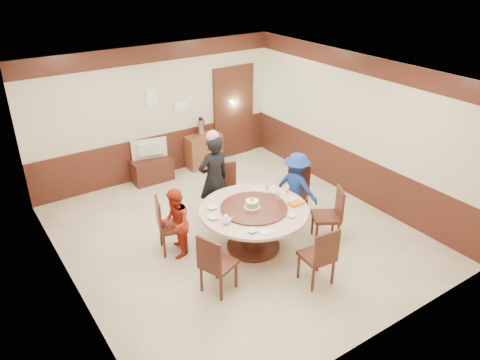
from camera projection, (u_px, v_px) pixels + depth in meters
room at (236, 179)px, 7.74m from camera, size 6.00×6.04×2.84m
banquet_table at (254, 220)px, 7.60m from camera, size 1.77×1.77×0.78m
chair_0 at (295, 201)px, 8.62m from camera, size 0.62×0.61×0.97m
chair_1 at (227, 199)px, 8.70m from camera, size 0.56×0.57×0.97m
chair_2 at (172, 234)px, 7.65m from camera, size 0.55×0.55×0.97m
chair_3 at (218, 273)px, 6.74m from camera, size 0.57×0.57×0.97m
chair_4 at (317, 265)px, 6.91m from camera, size 0.48×0.49×0.97m
chair_5 at (327, 224)px, 7.92m from camera, size 0.61×0.60×0.97m
person_standing at (214, 179)px, 8.28m from camera, size 0.61×0.40×1.66m
person_red at (175, 223)px, 7.41m from camera, size 0.64×0.70×1.17m
person_blue at (296, 187)px, 8.40m from camera, size 0.73×0.95×1.30m
birthday_cake at (252, 204)px, 7.46m from camera, size 0.26×0.26×0.18m
teapot_left at (226, 220)px, 7.07m from camera, size 0.17×0.15×0.13m
teapot_right at (273, 191)px, 7.91m from camera, size 0.17×0.15×0.13m
bowl_0 at (212, 207)px, 7.50m from camera, size 0.17×0.17×0.04m
bowl_1 at (292, 216)px, 7.27m from camera, size 0.13×0.13×0.04m
bowl_2 at (252, 230)px, 6.89m from camera, size 0.16×0.16×0.04m
bowl_3 at (291, 201)px, 7.70m from camera, size 0.13×0.13×0.04m
bowl_4 at (214, 217)px, 7.22m from camera, size 0.17×0.17×0.04m
saucer_near at (266, 231)px, 6.89m from camera, size 0.18×0.18×0.01m
saucer_far at (258, 189)px, 8.09m from camera, size 0.18×0.18×0.01m
shrimp_platter at (296, 204)px, 7.58m from camera, size 0.30×0.20×0.06m
bottle_0 at (279, 196)px, 7.70m from camera, size 0.06×0.06×0.16m
bottle_1 at (287, 190)px, 7.90m from camera, size 0.06×0.06×0.16m
bottle_2 at (267, 186)px, 8.05m from camera, size 0.06×0.06×0.16m
tv_stand at (152, 170)px, 9.97m from camera, size 0.85×0.45×0.50m
television at (150, 150)px, 9.76m from camera, size 0.76×0.24×0.43m
side_cabinet at (204, 151)px, 10.58m from camera, size 0.80×0.40×0.75m
thermos at (201, 128)px, 10.31m from camera, size 0.15×0.15×0.38m
notice_left at (152, 98)px, 9.56m from camera, size 0.25×0.00×0.35m
notice_right at (181, 106)px, 10.02m from camera, size 0.30×0.00×0.22m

